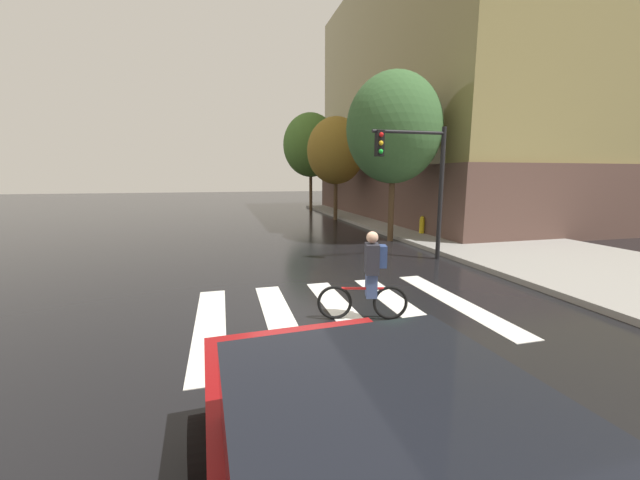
% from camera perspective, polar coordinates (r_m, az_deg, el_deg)
% --- Properties ---
extents(ground_plane, '(120.00, 120.00, 0.00)m').
position_cam_1_polar(ground_plane, '(7.33, -0.84, -11.62)').
color(ground_plane, black).
extents(crosswalk_stripes, '(5.64, 4.13, 0.01)m').
position_cam_1_polar(crosswalk_stripes, '(7.48, 3.61, -11.13)').
color(crosswalk_stripes, silver).
rests_on(crosswalk_stripes, ground).
extents(manhole_cover, '(0.64, 0.64, 0.01)m').
position_cam_1_polar(manhole_cover, '(5.81, 4.54, -17.62)').
color(manhole_cover, '#473D1E').
rests_on(manhole_cover, ground).
extents(cyclist, '(1.66, 0.52, 1.69)m').
position_cam_1_polar(cyclist, '(6.93, 7.70, -5.60)').
color(cyclist, black).
rests_on(cyclist, ground).
extents(traffic_light_near, '(2.47, 0.28, 4.20)m').
position_cam_1_polar(traffic_light_near, '(11.99, 15.03, 10.37)').
color(traffic_light_near, black).
rests_on(traffic_light_near, ground).
extents(fire_hydrant, '(0.33, 0.22, 0.78)m').
position_cam_1_polar(fire_hydrant, '(17.16, 15.53, 2.28)').
color(fire_hydrant, gold).
rests_on(fire_hydrant, sidewalk).
extents(street_tree_near, '(3.81, 3.81, 6.77)m').
position_cam_1_polar(street_tree_near, '(15.66, 11.36, 16.60)').
color(street_tree_near, '#4C3823').
rests_on(street_tree_near, ground).
extents(street_tree_mid, '(3.50, 3.50, 6.23)m').
position_cam_1_polar(street_tree_mid, '(22.98, 2.48, 13.64)').
color(street_tree_mid, '#4C3823').
rests_on(street_tree_mid, ground).
extents(street_tree_far, '(4.19, 4.19, 7.46)m').
position_cam_1_polar(street_tree_far, '(29.15, -1.47, 14.48)').
color(street_tree_far, '#4C3823').
rests_on(street_tree_far, ground).
extents(corner_building, '(18.07, 20.34, 15.02)m').
position_cam_1_polar(corner_building, '(28.70, 25.08, 18.54)').
color(corner_building, brown).
rests_on(corner_building, ground).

